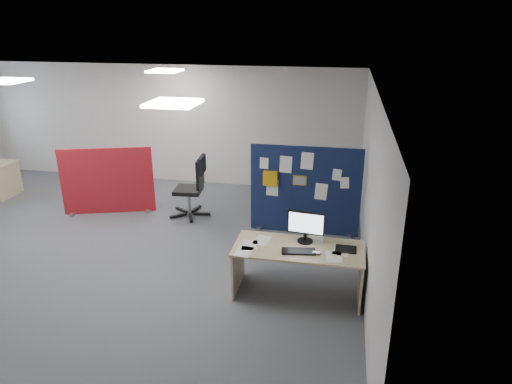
% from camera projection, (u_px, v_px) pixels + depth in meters
% --- Properties ---
extents(floor, '(9.00, 9.00, 0.00)m').
position_uv_depth(floor, '(94.00, 246.00, 7.81)').
color(floor, '#575A5F').
rests_on(floor, ground).
extents(ceiling, '(9.00, 7.00, 0.02)m').
position_uv_depth(ceiling, '(71.00, 85.00, 6.85)').
color(ceiling, white).
rests_on(ceiling, wall_back).
extents(wall_back, '(9.00, 0.02, 2.70)m').
position_uv_depth(wall_back, '(165.00, 124.00, 10.54)').
color(wall_back, silver).
rests_on(wall_back, floor).
extents(wall_right, '(0.02, 7.00, 2.70)m').
position_uv_depth(wall_right, '(370.00, 190.00, 6.52)').
color(wall_right, silver).
rests_on(wall_right, floor).
extents(ceiling_lights, '(4.10, 4.10, 0.04)m').
position_uv_depth(ceiling_lights, '(113.00, 82.00, 7.41)').
color(ceiling_lights, white).
rests_on(ceiling_lights, ceiling).
extents(navy_divider, '(1.94, 0.30, 1.60)m').
position_uv_depth(navy_divider, '(304.00, 191.00, 8.03)').
color(navy_divider, '#0E1833').
rests_on(navy_divider, floor).
extents(main_desk, '(1.76, 0.78, 0.73)m').
position_uv_depth(main_desk, '(298.00, 257.00, 6.29)').
color(main_desk, tan).
rests_on(main_desk, floor).
extents(monitor_main, '(0.52, 0.22, 0.45)m').
position_uv_depth(monitor_main, '(306.00, 225.00, 6.26)').
color(monitor_main, black).
rests_on(monitor_main, main_desk).
extents(keyboard, '(0.47, 0.24, 0.02)m').
position_uv_depth(keyboard, '(299.00, 251.00, 6.06)').
color(keyboard, black).
rests_on(keyboard, main_desk).
extents(mouse, '(0.11, 0.07, 0.03)m').
position_uv_depth(mouse, '(316.00, 253.00, 6.01)').
color(mouse, gray).
rests_on(mouse, main_desk).
extents(paper_tray, '(0.28, 0.23, 0.01)m').
position_uv_depth(paper_tray, '(346.00, 249.00, 6.13)').
color(paper_tray, black).
rests_on(paper_tray, main_desk).
extents(red_divider, '(1.70, 0.58, 1.33)m').
position_uv_depth(red_divider, '(108.00, 182.00, 8.92)').
color(red_divider, maroon).
rests_on(red_divider, floor).
extents(office_chair, '(0.78, 0.79, 1.20)m').
position_uv_depth(office_chair, '(194.00, 183.00, 8.76)').
color(office_chair, black).
rests_on(office_chair, floor).
extents(desk_papers, '(1.53, 0.90, 0.00)m').
position_uv_depth(desk_papers, '(291.00, 247.00, 6.21)').
color(desk_papers, white).
rests_on(desk_papers, main_desk).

